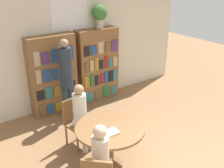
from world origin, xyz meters
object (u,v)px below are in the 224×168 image
flower_vase (100,14)px  seated_reader_left (82,114)px  chair_left_side (76,120)px  seated_reader_right (101,159)px  librarian_standing (66,73)px  bookshelf_left (53,75)px  reading_table (110,134)px  bookshelf_right (98,65)px

flower_vase → seated_reader_left: (-1.43, -1.59, -1.41)m
chair_left_side → seated_reader_right: 1.44m
librarian_standing → chair_left_side: bearing=-107.8°
flower_vase → librarian_standing: size_ratio=0.30×
librarian_standing → bookshelf_left: bearing=100.4°
chair_left_side → seated_reader_right: size_ratio=0.72×
flower_vase → reading_table: size_ratio=0.48×
bookshelf_right → seated_reader_right: 3.28m
librarian_standing → seated_reader_right: bearing=-105.4°
seated_reader_right → librarian_standing: 2.41m
bookshelf_right → flower_vase: flower_vase is taller
reading_table → seated_reader_left: bearing=99.8°
bookshelf_right → librarian_standing: bearing=-155.2°
reading_table → librarian_standing: size_ratio=0.62×
reading_table → seated_reader_right: seated_reader_right is taller
seated_reader_left → librarian_standing: bearing=-113.2°
seated_reader_right → reading_table: bearing=90.0°
flower_vase → chair_left_side: size_ratio=0.59×
chair_left_side → seated_reader_left: size_ratio=0.72×
bookshelf_right → reading_table: (-1.22, -2.28, -0.28)m
chair_left_side → librarian_standing: size_ratio=0.50×
bookshelf_left → seated_reader_left: 1.60m
flower_vase → chair_left_side: bearing=-136.1°
flower_vase → seated_reader_left: flower_vase is taller
seated_reader_left → flower_vase: bearing=-141.8°
flower_vase → seated_reader_left: bearing=-132.0°
flower_vase → reading_table: (-1.31, -2.29, -1.50)m
flower_vase → bookshelf_left: bearing=-179.8°
bookshelf_right → reading_table: bearing=-118.2°
reading_table → chair_left_side: 0.90m
flower_vase → chair_left_side: (-1.46, -1.41, -1.61)m
reading_table → seated_reader_right: (-0.49, -0.51, 0.09)m
flower_vase → seated_reader_left: size_ratio=0.43×
bookshelf_left → chair_left_side: size_ratio=1.98×
flower_vase → librarian_standing: (-1.17, -0.51, -1.03)m
seated_reader_left → bookshelf_right: bearing=-140.1°
flower_vase → seated_reader_right: (-1.80, -2.80, -1.41)m
seated_reader_right → bookshelf_left: bearing=123.3°
bookshelf_left → seated_reader_right: (-0.54, -2.79, -0.19)m
seated_reader_left → librarian_standing: librarian_standing is taller
reading_table → seated_reader_left: 0.72m
bookshelf_right → flower_vase: (0.09, 0.00, 1.22)m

